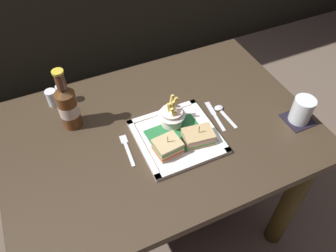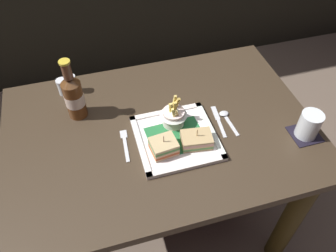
% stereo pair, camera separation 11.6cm
% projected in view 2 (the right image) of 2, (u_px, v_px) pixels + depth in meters
% --- Properties ---
extents(ground_plane, '(6.00, 6.00, 0.00)m').
position_uv_depth(ground_plane, '(163.00, 221.00, 1.74)').
color(ground_plane, brown).
extents(dining_table, '(1.11, 0.76, 0.72)m').
position_uv_depth(dining_table, '(161.00, 154.00, 1.32)').
color(dining_table, '#3B2D1F').
rests_on(dining_table, ground_plane).
extents(square_plate, '(0.28, 0.28, 0.02)m').
position_uv_depth(square_plate, '(176.00, 138.00, 1.17)').
color(square_plate, white).
rests_on(square_plate, dining_table).
extents(sandwich_half_left, '(0.09, 0.08, 0.08)m').
position_uv_depth(sandwich_half_left, '(164.00, 146.00, 1.10)').
color(sandwich_half_left, tan).
rests_on(sandwich_half_left, square_plate).
extents(sandwich_half_right, '(0.11, 0.09, 0.07)m').
position_uv_depth(sandwich_half_right, '(196.00, 140.00, 1.13)').
color(sandwich_half_right, tan).
rests_on(sandwich_half_right, square_plate).
extents(fries_cup, '(0.10, 0.10, 0.11)m').
position_uv_depth(fries_cup, '(173.00, 114.00, 1.18)').
color(fries_cup, silver).
rests_on(fries_cup, square_plate).
extents(beer_bottle, '(0.07, 0.07, 0.24)m').
position_uv_depth(beer_bottle, '(74.00, 96.00, 1.18)').
color(beer_bottle, '#5F3214').
rests_on(beer_bottle, dining_table).
extents(drink_coaster, '(0.10, 0.10, 0.00)m').
position_uv_depth(drink_coaster, '(305.00, 134.00, 1.18)').
color(drink_coaster, black).
rests_on(drink_coaster, dining_table).
extents(water_glass, '(0.08, 0.08, 0.10)m').
position_uv_depth(water_glass, '(308.00, 126.00, 1.15)').
color(water_glass, silver).
rests_on(water_glass, dining_table).
extents(fork, '(0.03, 0.14, 0.00)m').
position_uv_depth(fork, '(125.00, 143.00, 1.15)').
color(fork, silver).
rests_on(fork, dining_table).
extents(knife, '(0.03, 0.16, 0.00)m').
position_uv_depth(knife, '(218.00, 120.00, 1.23)').
color(knife, silver).
rests_on(knife, dining_table).
extents(spoon, '(0.03, 0.13, 0.01)m').
position_uv_depth(spoon, '(226.00, 116.00, 1.24)').
color(spoon, silver).
rests_on(spoon, dining_table).
extents(salt_shaker, '(0.04, 0.04, 0.07)m').
position_uv_depth(salt_shaker, '(63.00, 88.00, 1.31)').
color(salt_shaker, silver).
rests_on(salt_shaker, dining_table).
extents(pepper_shaker, '(0.04, 0.04, 0.08)m').
position_uv_depth(pepper_shaker, '(73.00, 85.00, 1.31)').
color(pepper_shaker, silver).
rests_on(pepper_shaker, dining_table).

